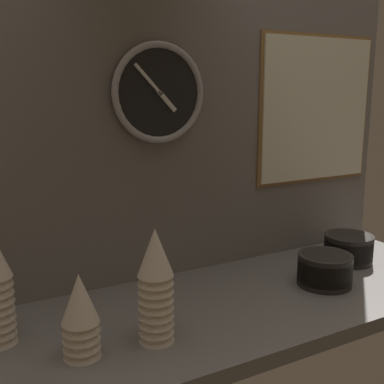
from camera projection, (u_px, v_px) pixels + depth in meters
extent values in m
cube|color=slate|center=(228.00, 307.00, 1.34)|extent=(1.60, 0.56, 0.04)
cube|color=slate|center=(183.00, 106.00, 1.46)|extent=(1.60, 0.03, 1.05)
cone|color=beige|center=(81.00, 333.00, 1.05)|extent=(0.08, 0.08, 0.11)
cone|color=beige|center=(81.00, 324.00, 1.04)|extent=(0.08, 0.08, 0.11)
cone|color=beige|center=(80.00, 316.00, 1.04)|extent=(0.08, 0.08, 0.11)
cone|color=beige|center=(80.00, 307.00, 1.03)|extent=(0.08, 0.08, 0.11)
cone|color=beige|center=(80.00, 298.00, 1.03)|extent=(0.08, 0.08, 0.11)
cone|color=beige|center=(156.00, 318.00, 1.11)|extent=(0.08, 0.08, 0.11)
cone|color=beige|center=(156.00, 310.00, 1.11)|extent=(0.08, 0.08, 0.11)
cone|color=beige|center=(156.00, 302.00, 1.11)|extent=(0.08, 0.08, 0.11)
cone|color=beige|center=(156.00, 294.00, 1.10)|extent=(0.08, 0.08, 0.11)
cone|color=beige|center=(156.00, 286.00, 1.10)|extent=(0.08, 0.08, 0.11)
cone|color=beige|center=(156.00, 277.00, 1.09)|extent=(0.08, 0.08, 0.11)
cone|color=beige|center=(155.00, 269.00, 1.09)|extent=(0.08, 0.08, 0.11)
cone|color=beige|center=(155.00, 261.00, 1.08)|extent=(0.08, 0.08, 0.11)
cone|color=beige|center=(155.00, 252.00, 1.08)|extent=(0.08, 0.08, 0.11)
cylinder|color=black|center=(348.00, 257.00, 1.63)|extent=(0.16, 0.16, 0.04)
cylinder|color=black|center=(348.00, 252.00, 1.63)|extent=(0.16, 0.16, 0.04)
cylinder|color=black|center=(348.00, 248.00, 1.63)|extent=(0.16, 0.16, 0.04)
cylinder|color=black|center=(349.00, 244.00, 1.62)|extent=(0.16, 0.16, 0.04)
cylinder|color=black|center=(349.00, 240.00, 1.62)|extent=(0.16, 0.16, 0.04)
torus|color=#302D2A|center=(349.00, 237.00, 1.62)|extent=(0.16, 0.16, 0.01)
cylinder|color=black|center=(324.00, 279.00, 1.44)|extent=(0.16, 0.16, 0.04)
cylinder|color=black|center=(324.00, 274.00, 1.44)|extent=(0.16, 0.16, 0.04)
cylinder|color=black|center=(325.00, 270.00, 1.44)|extent=(0.16, 0.16, 0.04)
cylinder|color=black|center=(325.00, 265.00, 1.43)|extent=(0.16, 0.16, 0.04)
cylinder|color=black|center=(325.00, 260.00, 1.43)|extent=(0.16, 0.16, 0.04)
torus|color=#302D2A|center=(326.00, 256.00, 1.43)|extent=(0.16, 0.16, 0.01)
cylinder|color=black|center=(158.00, 93.00, 1.38)|extent=(0.28, 0.02, 0.28)
torus|color=#B2B2B7|center=(159.00, 93.00, 1.37)|extent=(0.29, 0.02, 0.29)
cube|color=white|center=(168.00, 102.00, 1.39)|extent=(0.06, 0.01, 0.06)
cube|color=white|center=(148.00, 79.00, 1.34)|extent=(0.08, 0.01, 0.08)
cylinder|color=white|center=(160.00, 93.00, 1.37)|extent=(0.01, 0.01, 0.01)
cube|color=olive|center=(316.00, 110.00, 1.69)|extent=(0.50, 0.01, 0.51)
cube|color=#EFEACC|center=(317.00, 110.00, 1.69)|extent=(0.47, 0.01, 0.49)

